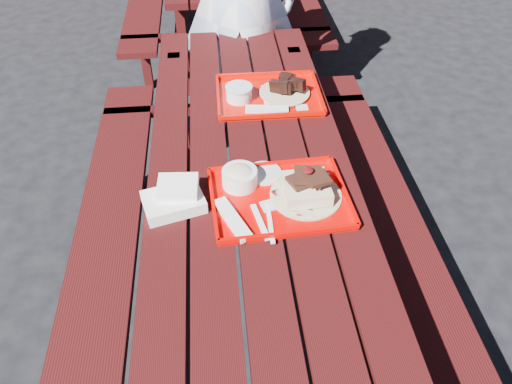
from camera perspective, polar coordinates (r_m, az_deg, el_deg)
ground at (r=2.33m, az=-0.37°, el=-12.47°), size 60.00×60.00×0.00m
picnic_table_near at (r=1.90m, az=-0.44°, el=-2.73°), size 1.41×2.40×0.75m
near_tray at (r=1.68m, az=2.54°, el=0.32°), size 0.48×0.39×0.14m
far_tray at (r=2.19m, az=1.27°, el=11.11°), size 0.45×0.35×0.08m
white_cloth at (r=1.67m, az=-9.27°, el=-0.66°), size 0.22×0.19×0.08m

